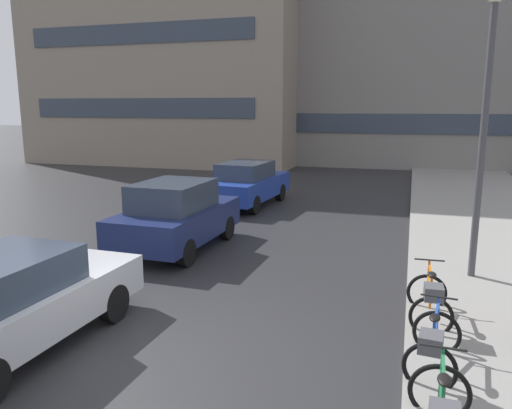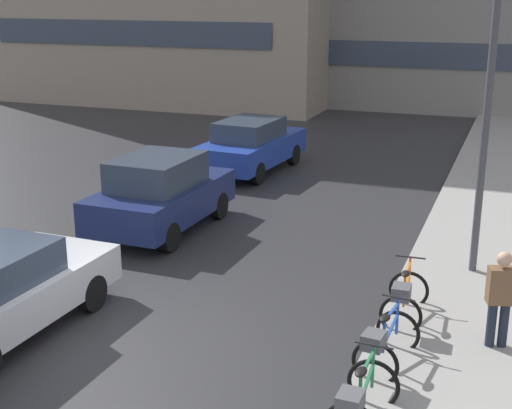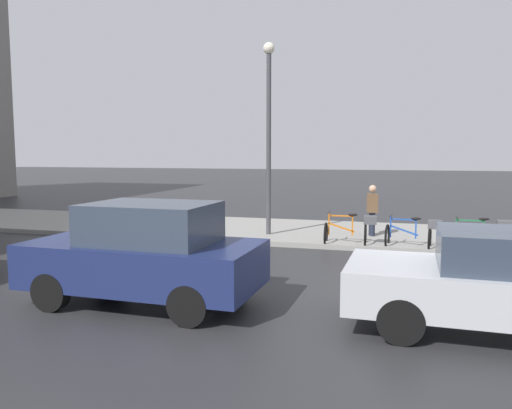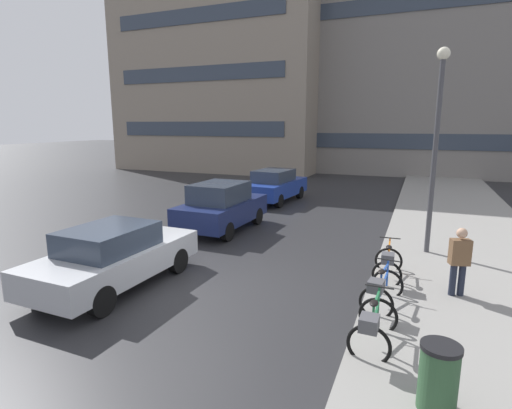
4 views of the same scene
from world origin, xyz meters
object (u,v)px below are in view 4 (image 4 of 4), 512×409
Objects in this scene: bicycle_third at (388,264)px; car_navy at (221,207)px; pedestrian at (459,261)px; car_blue at (275,185)px; streetlamp at (437,135)px; trash_bin at (438,382)px; car_silver at (114,256)px; bicycle_second at (381,290)px; bicycle_nearest at (373,326)px.

car_navy is at bearing 153.92° from bicycle_third.
car_navy is at bearing 155.50° from pedestrian.
car_blue is 9.77m from streetlamp.
trash_bin is at bearing -77.84° from bicycle_third.
car_blue is (-0.13, 11.49, 0.06)m from car_silver.
pedestrian is (7.49, -3.41, 0.06)m from car_navy.
streetlamp reaches higher than car_blue.
car_navy reaches higher than trash_bin.
car_navy is at bearing 142.67° from bicycle_second.
bicycle_third is 10.74m from car_blue.
bicycle_second is at bearing 108.86° from trash_bin.
bicycle_second is at bearing -59.86° from car_blue.
car_blue reaches higher than bicycle_nearest.
bicycle_third is at bearing -55.42° from car_blue.
streetlamp is at bearing 70.79° from bicycle_third.
bicycle_third is (0.01, 1.64, 0.01)m from bicycle_second.
bicycle_second is at bearing -102.10° from streetlamp.
trash_bin is at bearing -14.97° from car_silver.
car_navy is (-6.01, 4.58, 0.39)m from bicycle_second.
car_silver reaches higher than bicycle_third.
car_navy is at bearing 133.17° from trash_bin.
car_navy is 7.41m from streetlamp.
bicycle_second is 1.38× the size of trash_bin.
bicycle_third is 0.35× the size of car_navy.
car_navy is at bearing -89.31° from car_blue.
bicycle_second is 6.04m from car_silver.
car_silver is at bearing 165.03° from trash_bin.
bicycle_nearest is 0.24× the size of streetlamp.
car_blue is (-0.07, 5.89, -0.05)m from car_navy.
bicycle_nearest is 3.27m from bicycle_third.
car_silver is (-5.98, 0.61, 0.26)m from bicycle_nearest.
bicycle_nearest is at bearing -45.83° from car_navy.
bicycle_second is 5.26m from streetlamp.
bicycle_third is 0.33× the size of car_silver.
pedestrian reaches higher than car_blue.
bicycle_second is at bearing -90.29° from bicycle_third.
pedestrian is at bearing 38.43° from bicycle_second.
car_silver is 4.11× the size of trash_bin.
bicycle_second is 1.03× the size of bicycle_third.
car_silver is 5.60m from car_navy.
car_navy is (-6.04, 6.22, 0.38)m from bicycle_nearest.
bicycle_second is 12.12m from car_blue.
trash_bin reaches higher than bicycle_third.
bicycle_nearest is 1.56m from trash_bin.
bicycle_third is 0.24× the size of streetlamp.
car_navy reaches higher than car_blue.
bicycle_nearest is at bearing -117.34° from pedestrian.
bicycle_nearest is at bearing -89.66° from bicycle_third.
streetlamp reaches higher than car_navy.
pedestrian is at bearing 82.99° from trash_bin.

